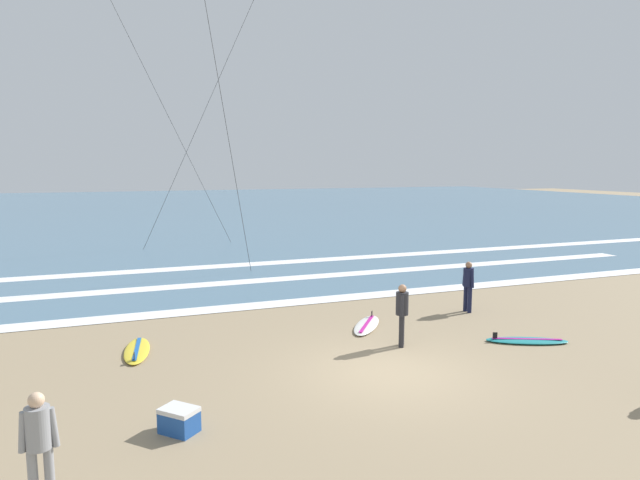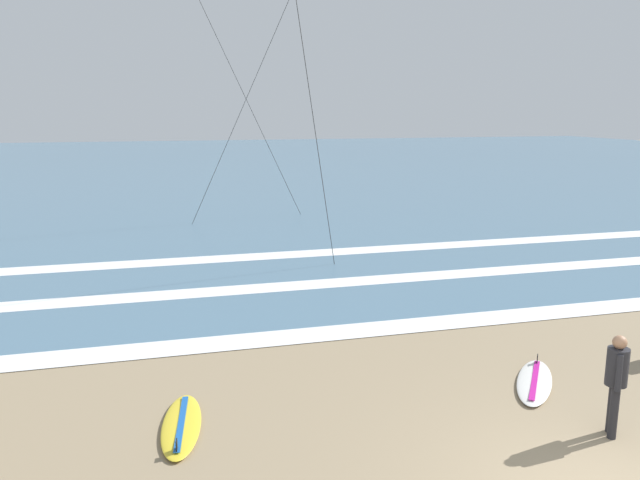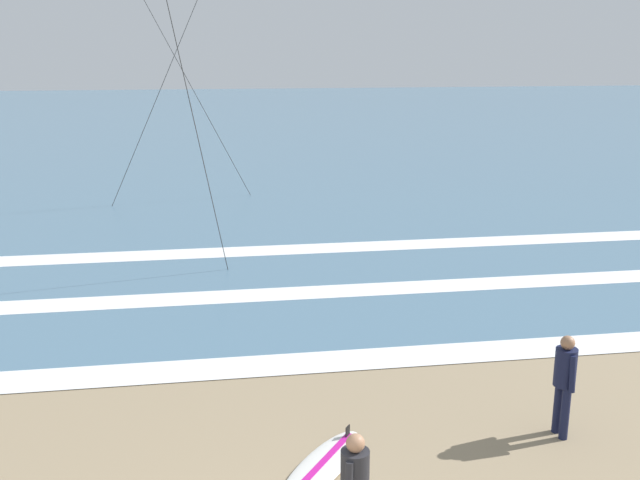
# 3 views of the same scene
# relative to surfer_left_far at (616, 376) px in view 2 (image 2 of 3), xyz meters

# --- Properties ---
(ocean_surface) EXTENTS (140.00, 90.00, 0.01)m
(ocean_surface) POSITION_rel_surfer_left_far_xyz_m (-1.14, 49.93, -0.95)
(ocean_surface) COLOR slate
(ocean_surface) RESTS_ON ground
(wave_foam_shoreline) EXTENTS (58.62, 0.92, 0.01)m
(wave_foam_shoreline) POSITION_rel_surfer_left_far_xyz_m (0.85, 5.33, -0.94)
(wave_foam_shoreline) COLOR white
(wave_foam_shoreline) RESTS_ON ocean_surface
(wave_foam_mid_break) EXTENTS (36.27, 0.92, 0.01)m
(wave_foam_mid_break) POSITION_rel_surfer_left_far_xyz_m (-0.81, 9.23, -0.94)
(wave_foam_mid_break) COLOR white
(wave_foam_mid_break) RESTS_ON ocean_surface
(wave_foam_outer_break) EXTENTS (49.86, 1.03, 0.01)m
(wave_foam_outer_break) POSITION_rel_surfer_left_far_xyz_m (0.85, 13.03, -0.94)
(wave_foam_outer_break) COLOR white
(wave_foam_outer_break) RESTS_ON ocean_surface
(surfer_left_far) EXTENTS (0.35, 0.48, 1.60)m
(surfer_left_far) POSITION_rel_surfer_left_far_xyz_m (0.00, 0.00, 0.00)
(surfer_left_far) COLOR #232328
(surfer_left_far) RESTS_ON ground
(surfboard_foreground_flat) EXTENTS (1.73, 2.04, 0.25)m
(surfboard_foreground_flat) POSITION_rel_surfer_left_far_xyz_m (-0.07, 1.88, -0.91)
(surfboard_foreground_flat) COLOR silver
(surfboard_foreground_flat) RESTS_ON ground
(surfboard_right_spare) EXTENTS (0.85, 2.16, 0.25)m
(surfboard_right_spare) POSITION_rel_surfer_left_far_xyz_m (-6.32, 1.90, -0.91)
(surfboard_right_spare) COLOR yellow
(surfboard_right_spare) RESTS_ON ground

